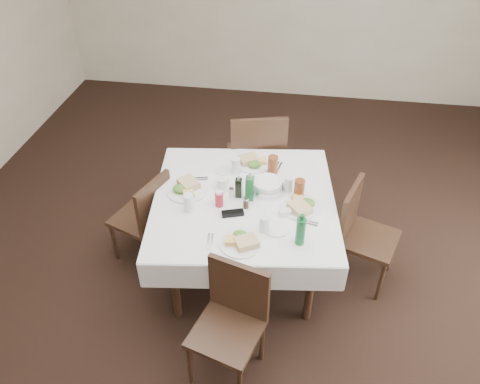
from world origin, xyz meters
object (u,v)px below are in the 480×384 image
(water_w, at_px, (189,203))
(coffee_mug, at_px, (222,184))
(chair_south, at_px, (232,316))
(chair_north, at_px, (257,155))
(dining_table, at_px, (244,206))
(green_bottle, at_px, (301,231))
(ketchup_bottle, at_px, (219,199))
(chair_east, at_px, (360,229))
(oil_cruet_dark, at_px, (239,187))
(water_n, at_px, (236,166))
(oil_cruet_green, at_px, (250,187))
(water_e, at_px, (289,184))
(bread_basket, at_px, (267,186))
(chair_west, at_px, (147,215))
(water_s, at_px, (264,224))

(water_w, relative_size, coffee_mug, 1.16)
(chair_south, bearing_deg, chair_north, 91.79)
(dining_table, height_order, green_bottle, green_bottle)
(ketchup_bottle, xyz_separation_m, green_bottle, (0.60, -0.30, 0.05))
(water_w, relative_size, green_bottle, 0.57)
(chair_east, distance_m, oil_cruet_dark, 1.01)
(water_n, distance_m, oil_cruet_green, 0.35)
(water_w, distance_m, coffee_mug, 0.35)
(water_e, relative_size, water_w, 0.90)
(bread_basket, bearing_deg, chair_west, -173.17)
(oil_cruet_green, bearing_deg, water_s, -66.15)
(ketchup_bottle, xyz_separation_m, coffee_mug, (-0.02, 0.21, -0.02))
(water_s, bearing_deg, water_e, 74.42)
(water_w, distance_m, oil_cruet_dark, 0.39)
(chair_north, bearing_deg, chair_south, -88.21)
(chair_south, xyz_separation_m, water_n, (-0.16, 1.18, 0.33))
(water_e, bearing_deg, water_w, -154.19)
(chair_east, xyz_separation_m, water_w, (-1.27, -0.28, 0.33))
(chair_south, bearing_deg, chair_west, 133.83)
(water_s, height_order, ketchup_bottle, ketchup_bottle)
(water_e, height_order, bread_basket, water_e)
(water_e, bearing_deg, chair_east, -5.28)
(dining_table, bearing_deg, oil_cruet_green, 3.28)
(water_e, relative_size, green_bottle, 0.51)
(chair_east, distance_m, water_e, 0.67)
(chair_east, relative_size, oil_cruet_green, 3.45)
(oil_cruet_dark, xyz_separation_m, green_bottle, (0.48, -0.43, 0.02))
(water_s, xyz_separation_m, ketchup_bottle, (-0.36, 0.22, -0.00))
(chair_south, height_order, oil_cruet_green, oil_cruet_green)
(chair_west, height_order, water_w, water_w)
(chair_north, height_order, green_bottle, chair_north)
(chair_south, height_order, oil_cruet_dark, oil_cruet_dark)
(chair_west, relative_size, oil_cruet_dark, 4.21)
(dining_table, distance_m, water_n, 0.37)
(oil_cruet_green, bearing_deg, green_bottle, -46.24)
(water_n, distance_m, oil_cruet_dark, 0.30)
(chair_east, bearing_deg, chair_west, -177.49)
(water_w, bearing_deg, chair_west, 153.85)
(bread_basket, bearing_deg, chair_north, 103.00)
(chair_north, height_order, water_s, chair_north)
(water_s, bearing_deg, chair_east, 30.34)
(chair_north, relative_size, water_e, 8.33)
(water_n, xyz_separation_m, water_s, (0.30, -0.64, -0.00))
(chair_west, xyz_separation_m, water_n, (0.68, 0.30, 0.35))
(chair_north, relative_size, coffee_mug, 8.63)
(water_s, height_order, water_w, water_w)
(bread_basket, bearing_deg, green_bottle, -62.99)
(oil_cruet_dark, height_order, ketchup_bottle, oil_cruet_dark)
(chair_north, relative_size, chair_south, 1.18)
(chair_south, relative_size, water_n, 6.58)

